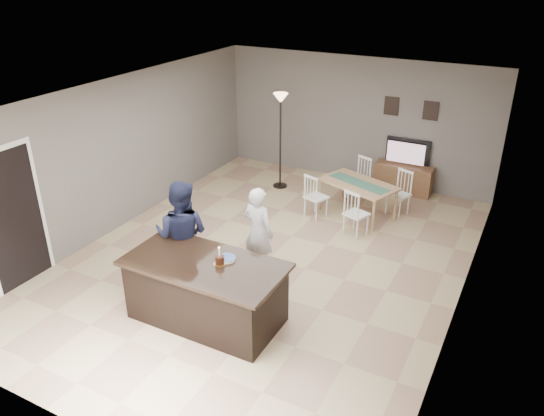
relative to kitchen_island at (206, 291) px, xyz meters
The scene contains 14 objects.
floor 1.86m from the kitchen_island, 90.00° to the left, with size 8.00×8.00×0.00m, color tan.
room_shell 2.18m from the kitchen_island, 90.00° to the left, with size 8.00×8.00×8.00m.
kitchen_island is the anchor object (origin of this frame).
tv_console 5.70m from the kitchen_island, 77.84° to the left, with size 1.20×0.40×0.60m, color brown.
television 5.78m from the kitchen_island, 77.99° to the left, with size 0.91×0.12×0.53m, color black.
tv_screen_glow 5.70m from the kitchen_island, 77.82° to the left, with size 0.78×0.78×0.00m, color orange.
picture_frames 6.03m from the kitchen_island, 78.74° to the left, with size 1.10×0.02×0.38m.
doorway 3.14m from the kitchen_island, behind, with size 0.00×2.10×2.65m.
woman 1.38m from the kitchen_island, 87.42° to the left, with size 0.53×0.35×1.46m, color silver.
man 1.03m from the kitchen_island, 144.54° to the left, with size 0.83×0.64×1.70m, color #1A1E3A.
birthday_cake 0.55m from the kitchen_island, 19.31° to the left, with size 0.17×0.17×0.26m.
plate_stack 0.55m from the kitchen_island, 41.78° to the left, with size 0.25×0.25×0.04m.
dining_table 4.11m from the kitchen_island, 79.85° to the left, with size 1.83×1.98×0.87m.
floor_lamp 4.91m from the kitchen_island, 104.83° to the left, with size 0.31×0.31×2.04m.
Camera 1 is at (3.57, -6.67, 4.54)m, focal length 35.00 mm.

